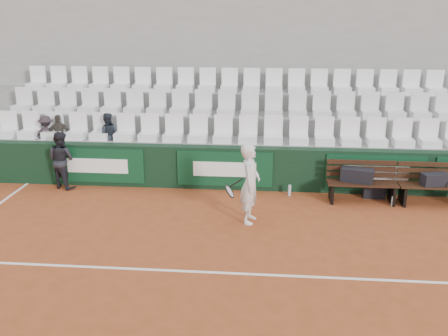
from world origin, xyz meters
TOP-DOWN VIEW (x-y plane):
  - ground at (0.00, 0.00)m, footprint 80.00×80.00m
  - court_baseline at (0.00, 0.00)m, footprint 18.00×0.06m
  - back_barrier at (0.07, 3.99)m, footprint 18.00×0.34m
  - grandstand_tier_front at (0.00, 4.62)m, footprint 18.00×0.95m
  - grandstand_tier_mid at (0.00, 5.58)m, footprint 18.00×0.95m
  - grandstand_tier_back at (0.00, 6.53)m, footprint 18.00×0.95m
  - grandstand_rear_wall at (0.00, 7.15)m, footprint 18.00×0.30m
  - seat_row_front at (0.00, 4.45)m, footprint 11.90×0.44m
  - seat_row_mid at (0.00, 5.40)m, footprint 11.90×0.44m
  - seat_row_back at (0.00, 6.35)m, footprint 11.90×0.44m
  - bench_left at (2.84, 3.36)m, footprint 1.50×0.56m
  - bench_right at (4.36, 3.35)m, footprint 1.50×0.56m
  - sports_bag_left at (2.72, 3.41)m, footprint 0.74×0.47m
  - sports_bag_right at (4.34, 3.31)m, footprint 0.61×0.39m
  - sports_bag_ground at (3.17, 3.69)m, footprint 0.49×0.30m
  - water_bottle_near at (1.29, 3.61)m, footprint 0.07×0.07m
  - water_bottle_far at (3.47, 3.16)m, footprint 0.06×0.06m
  - tennis_player at (0.45, 2.09)m, footprint 0.72×0.63m
  - ball_kid at (-4.01, 3.68)m, footprint 0.81×0.73m
  - spectator_a at (-4.68, 4.50)m, footprint 0.71×0.51m
  - spectator_b at (-4.34, 4.50)m, footprint 0.65×0.45m
  - spectator_c at (-3.13, 4.50)m, footprint 0.62×0.54m

SIDE VIEW (x-z plane):
  - ground at x=0.00m, z-range 0.00..0.00m
  - court_baseline at x=0.00m, z-range 0.00..0.01m
  - water_bottle_far at x=3.47m, z-range 0.00..0.22m
  - water_bottle_near at x=1.29m, z-range 0.00..0.25m
  - sports_bag_ground at x=3.17m, z-range 0.00..0.29m
  - bench_left at x=2.84m, z-range 0.00..0.45m
  - bench_right at x=4.36m, z-range 0.00..0.45m
  - grandstand_tier_front at x=0.00m, z-range 0.00..1.00m
  - back_barrier at x=0.07m, z-range 0.00..1.00m
  - sports_bag_right at x=4.34m, z-range 0.45..0.71m
  - sports_bag_left at x=2.72m, z-range 0.45..0.74m
  - ball_kid at x=-4.01m, z-range 0.00..1.35m
  - grandstand_tier_mid at x=0.00m, z-range 0.00..1.45m
  - tennis_player at x=0.45m, z-range 0.00..1.59m
  - grandstand_tier_back at x=0.00m, z-range 0.00..1.90m
  - seat_row_front at x=0.00m, z-range 1.00..1.63m
  - spectator_a at x=-4.68m, z-range 1.00..2.00m
  - spectator_b at x=-4.34m, z-range 1.00..2.03m
  - spectator_c at x=-3.13m, z-range 1.00..2.09m
  - seat_row_mid at x=0.00m, z-range 1.45..2.08m
  - grandstand_rear_wall at x=0.00m, z-range 0.00..4.40m
  - seat_row_back at x=0.00m, z-range 1.90..2.53m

